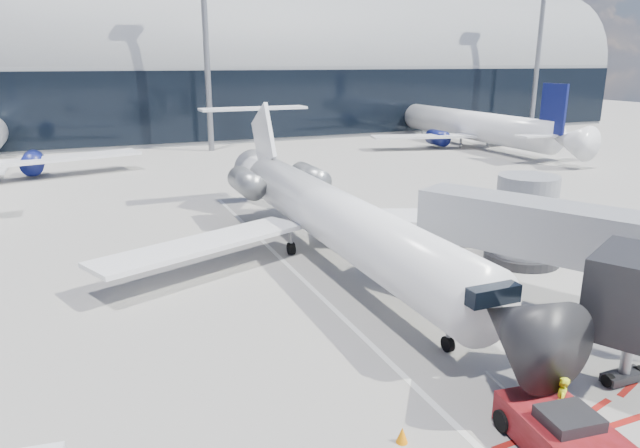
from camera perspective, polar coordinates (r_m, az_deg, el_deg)
name	(u,v)px	position (r m, az deg, el deg)	size (l,w,h in m)	color
ground	(329,304)	(26.07, 0.88, -8.04)	(260.00, 260.00, 0.00)	gray
apron_centerline	(312,289)	(27.76, -0.77, -6.48)	(0.25, 40.00, 0.01)	silver
terminal_building	(148,77)	(87.36, -16.80, 13.94)	(150.00, 24.15, 24.00)	gray
jet_bridge	(553,235)	(28.00, 22.24, -0.99)	(10.03, 15.20, 4.90)	#909298
light_mast_centre	(206,45)	(71.36, -11.32, 17.18)	(0.70, 0.70, 25.00)	slate
light_mast_east	(539,48)	(95.08, 21.04, 16.09)	(0.70, 0.70, 25.00)	slate
regional_jet	(328,213)	(31.09, 0.83, 1.11)	(25.53, 31.48, 7.88)	white
pushback_tug	(559,431)	(18.29, 22.83, -18.53)	(2.63, 5.46, 1.39)	#600F0D
ramp_worker	(560,403)	(19.11, 22.90, -16.15)	(0.61, 0.40, 1.68)	#CBD816
safety_cone_right	(402,435)	(17.65, 8.22, -20.15)	(0.35, 0.35, 0.49)	orange
bg_airliner_2	(472,105)	(76.99, 14.99, 11.43)	(32.39, 34.30, 10.48)	white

